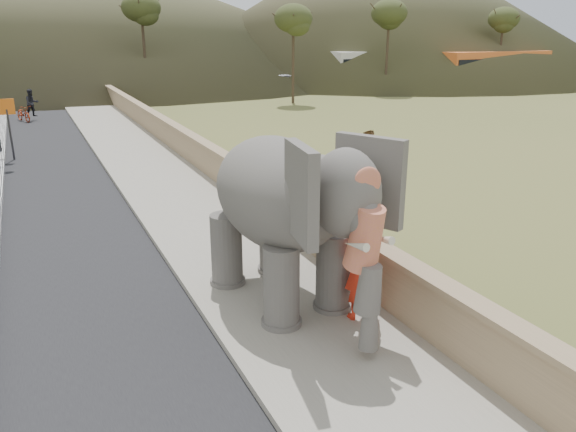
% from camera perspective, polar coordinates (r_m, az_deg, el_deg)
% --- Properties ---
extents(ground, '(160.00, 160.00, 0.00)m').
position_cam_1_polar(ground, '(10.12, 0.93, -10.66)').
color(ground, olive).
rests_on(ground, ground).
extents(walkway, '(3.00, 120.00, 0.15)m').
position_cam_1_polar(walkway, '(18.99, -12.40, 3.23)').
color(walkway, '#9E9687').
rests_on(walkway, ground).
extents(parapet, '(0.30, 120.00, 1.10)m').
position_cam_1_polar(parapet, '(19.28, -7.71, 5.18)').
color(parapet, tan).
rests_on(parapet, ground).
extents(signboard, '(0.60, 0.08, 2.40)m').
position_cam_1_polar(signboard, '(24.45, -26.57, 8.84)').
color(signboard, '#2D2D33').
rests_on(signboard, ground).
extents(cow, '(1.52, 1.02, 1.18)m').
position_cam_1_polar(cow, '(22.54, 6.89, 7.25)').
color(cow, brown).
rests_on(cow, ground).
extents(distant_car, '(4.48, 2.52, 1.44)m').
position_cam_1_polar(distant_car, '(48.33, -0.16, 13.48)').
color(distant_car, '#AFB0B6').
rests_on(distant_car, ground).
extents(bus_white, '(11.07, 2.82, 3.10)m').
position_cam_1_polar(bus_white, '(52.25, 10.17, 14.49)').
color(bus_white, white).
rests_on(bus_white, ground).
extents(bus_orange, '(11.05, 2.75, 3.10)m').
position_cam_1_polar(bus_orange, '(53.90, 20.19, 13.79)').
color(bus_orange, orange).
rests_on(bus_orange, ground).
extents(hill_right, '(56.00, 56.00, 16.00)m').
position_cam_1_polar(hill_right, '(72.06, 9.20, 20.70)').
color(hill_right, brown).
rests_on(hill_right, ground).
extents(hill_far, '(80.00, 80.00, 14.00)m').
position_cam_1_polar(hill_far, '(78.47, -19.63, 18.99)').
color(hill_far, brown).
rests_on(hill_far, ground).
extents(elephant_and_man, '(2.80, 4.63, 3.16)m').
position_cam_1_polar(elephant_and_man, '(10.12, -0.96, -0.02)').
color(elephant_and_man, slate).
rests_on(elephant_and_man, ground).
extents(motorcyclist, '(1.50, 1.80, 1.77)m').
position_cam_1_polar(motorcyclist, '(34.96, -24.99, 9.81)').
color(motorcyclist, '#96290D').
rests_on(motorcyclist, ground).
extents(trees, '(48.26, 43.72, 8.54)m').
position_cam_1_polar(trees, '(36.61, -16.32, 15.98)').
color(trees, '#473828').
rests_on(trees, ground).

